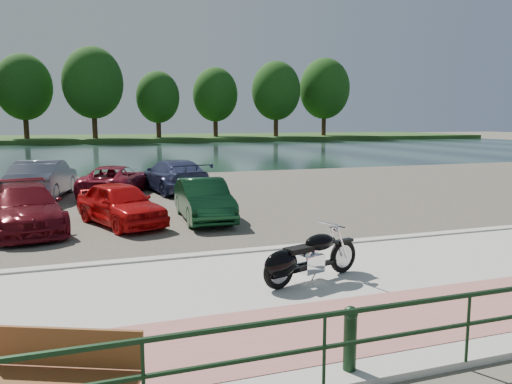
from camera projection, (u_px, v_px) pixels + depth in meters
ground at (323, 276)px, 10.07m from camera, size 200.00×200.00×0.00m
promenade at (348, 290)px, 9.13m from camera, size 60.00×6.00×0.10m
pink_path at (396, 317)px, 7.72m from camera, size 60.00×2.00×0.01m
kerb at (286, 249)px, 11.94m from camera, size 60.00×0.30×0.14m
parking_lot at (202, 197)px, 20.37m from camera, size 60.00×18.00×0.04m
river at (134, 153)px, 47.52m from camera, size 120.00×40.00×0.00m
far_bank at (115, 138)px, 77.44m from camera, size 120.00×24.00×0.60m
railing at (469, 310)px, 6.22m from camera, size 24.04×0.05×0.90m
bollards at (338, 337)px, 6.00m from camera, size 10.68×0.18×0.81m
far_trees at (146, 90)px, 71.99m from camera, size 70.25×10.68×12.52m
motorcycle at (304, 259)px, 9.31m from camera, size 2.26×1.02×1.05m
park_bench at (61, 366)px, 5.52m from camera, size 1.83×1.14×0.72m
car_3 at (25, 208)px, 13.97m from camera, size 2.64×4.75×1.30m
car_4 at (120, 204)px, 14.73m from camera, size 2.77×4.03×1.28m
car_5 at (204, 200)px, 15.50m from camera, size 1.50×3.91×1.27m
car_9 at (44, 179)px, 19.84m from camera, size 2.48×4.89×1.54m
car_10 at (114, 180)px, 20.55m from camera, size 3.31×4.91×1.25m
car_11 at (173, 176)px, 21.55m from camera, size 2.78×5.14×1.41m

